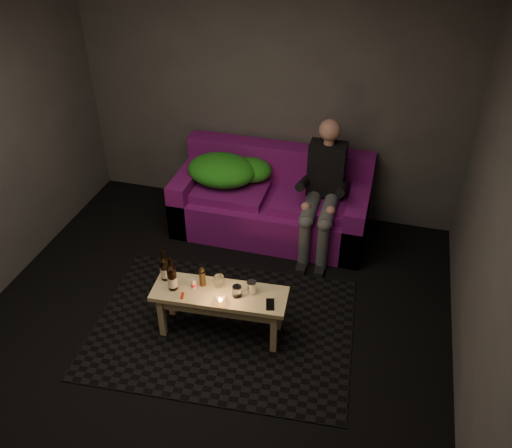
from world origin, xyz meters
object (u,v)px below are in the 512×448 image
at_px(coffee_table, 220,299).
at_px(steel_cup, 252,287).
at_px(person, 323,187).
at_px(beer_bottle_b, 172,277).
at_px(beer_bottle_a, 165,269).
at_px(sofa, 272,203).

xyz_separation_m(coffee_table, steel_cup, (0.25, 0.07, 0.13)).
xyz_separation_m(person, beer_bottle_b, (-0.95, -1.49, -0.12)).
height_order(person, beer_bottle_b, person).
relative_size(person, beer_bottle_a, 4.52).
distance_m(sofa, beer_bottle_b, 1.72).
xyz_separation_m(beer_bottle_b, steel_cup, (0.62, 0.12, -0.06)).
height_order(sofa, steel_cup, sofa).
bearing_deg(sofa, beer_bottle_a, -108.62).
xyz_separation_m(sofa, beer_bottle_b, (-0.42, -1.65, 0.26)).
xyz_separation_m(sofa, beer_bottle_a, (-0.52, -1.55, 0.25)).
relative_size(person, beer_bottle_b, 4.20).
bearing_deg(steel_cup, beer_bottle_a, -177.88).
distance_m(person, beer_bottle_b, 1.77).
relative_size(person, steel_cup, 12.07).
height_order(coffee_table, steel_cup, steel_cup).
bearing_deg(beer_bottle_a, sofa, 71.38).
xyz_separation_m(sofa, person, (0.54, -0.16, 0.37)).
bearing_deg(person, sofa, 163.42).
relative_size(sofa, coffee_table, 1.76).
xyz_separation_m(person, beer_bottle_a, (-1.06, -1.39, -0.13)).
xyz_separation_m(person, steel_cup, (-0.33, -1.36, -0.18)).
relative_size(sofa, person, 1.50).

